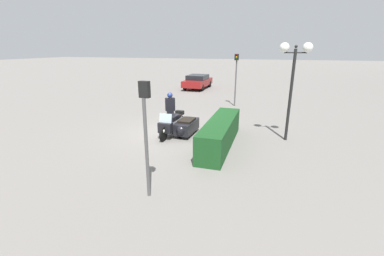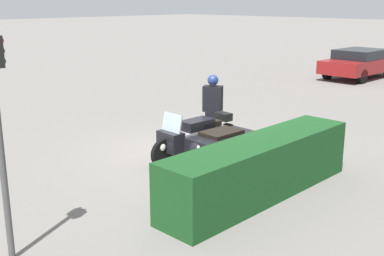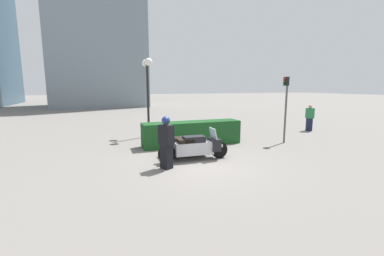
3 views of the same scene
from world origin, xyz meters
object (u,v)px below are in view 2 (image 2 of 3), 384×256
object	(u,v)px
officer_rider	(213,107)
hedge_bush_curbside	(260,168)
parked_car_background	(359,63)
traffic_light_near	(0,116)
police_motorcycle	(207,141)

from	to	relation	value
officer_rider	hedge_bush_curbside	distance (m)	3.56
officer_rider	parked_car_background	distance (m)	12.53
officer_rider	traffic_light_near	world-z (taller)	traffic_light_near
officer_rider	parked_car_background	bearing A→B (deg)	160.31
traffic_light_near	police_motorcycle	bearing A→B (deg)	16.16
hedge_bush_curbside	traffic_light_near	xyz separation A→B (m)	(4.22, -1.10, 1.51)
police_motorcycle	hedge_bush_curbside	size ratio (longest dim) A/B	0.58
officer_rider	police_motorcycle	bearing A→B (deg)	8.48
officer_rider	hedge_bush_curbside	world-z (taller)	officer_rider
hedge_bush_curbside	traffic_light_near	bearing A→B (deg)	-14.56
hedge_bush_curbside	parked_car_background	distance (m)	15.17
hedge_bush_curbside	officer_rider	bearing A→B (deg)	-123.52
police_motorcycle	officer_rider	size ratio (longest dim) A/B	1.52
traffic_light_near	officer_rider	bearing A→B (deg)	22.42
police_motorcycle	hedge_bush_curbside	xyz separation A→B (m)	(0.75, 2.01, 0.08)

